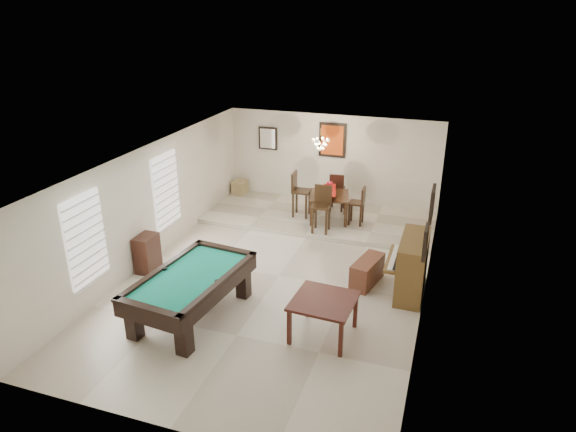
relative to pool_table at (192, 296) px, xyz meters
The scene contains 26 objects.
ground_plane 2.22m from the pool_table, 62.01° to the left, with size 6.00×9.00×0.02m, color beige.
wall_back 6.56m from the pool_table, 80.97° to the left, with size 6.00×0.04×2.60m, color silver.
wall_front 2.91m from the pool_table, 68.41° to the right, with size 6.00×0.04×2.60m, color silver.
wall_left 2.90m from the pool_table, 135.86° to the left, with size 0.04×9.00×2.60m, color silver.
wall_right 4.54m from the pool_table, 25.53° to the left, with size 0.04×9.00×2.60m, color silver.
ceiling 3.08m from the pool_table, 62.01° to the left, with size 6.00×9.00×0.04m, color white.
dining_step 5.28m from the pool_table, 78.83° to the left, with size 6.00×2.50×0.12m, color beige.
window_left_front 2.20m from the pool_table, behind, with size 0.06×1.00×1.70m, color white.
window_left_rear 3.33m from the pool_table, 127.71° to the left, with size 0.06×1.00×1.70m, color white.
pool_table is the anchor object (origin of this frame).
square_table 2.46m from the pool_table, ahead, with size 1.04×1.04×0.72m, color #35130D, non-canonical shape.
upright_piano 4.19m from the pool_table, 30.63° to the left, with size 0.80×1.42×1.18m, color brown, non-canonical shape.
piano_bench 3.61m from the pool_table, 37.77° to the left, with size 0.38×0.98×0.54m, color #5A2C1D.
apothecary_chest 2.16m from the pool_table, 144.42° to the left, with size 0.37×0.55×0.82m, color black.
dining_table 5.15m from the pool_table, 75.03° to the left, with size 0.99×0.99×0.82m, color black, non-canonical shape.
flower_vase 5.19m from the pool_table, 75.03° to the left, with size 0.15×0.15×0.25m, color red, non-canonical shape.
dining_chair_south 4.40m from the pool_table, 72.46° to the left, with size 0.43×0.43×1.16m, color black, non-canonical shape.
dining_chair_north 5.92m from the pool_table, 76.77° to the left, with size 0.39×0.39×1.05m, color black, non-canonical shape.
dining_chair_west 5.06m from the pool_table, 83.64° to the left, with size 0.44×0.44×1.20m, color black, non-canonical shape.
dining_chair_east 5.35m from the pool_table, 67.46° to the left, with size 0.37×0.37×0.99m, color black, non-canonical shape.
corner_bench 6.34m from the pool_table, 105.53° to the left, with size 0.35×0.44×0.40m, color #A08A57.
chandelier 5.52m from the pool_table, 78.73° to the left, with size 0.44×0.44×0.60m, color #FFE5B2, non-canonical shape.
back_painting 6.63m from the pool_table, 80.91° to the left, with size 0.75×0.06×0.95m, color #D84C14.
back_mirror 6.59m from the pool_table, 97.85° to the left, with size 0.55×0.06×0.65m, color white.
right_picture_upper 4.79m from the pool_table, 29.16° to the left, with size 0.06×0.55×0.65m, color slate.
right_picture_lower 4.28m from the pool_table, 13.02° to the left, with size 0.06×0.45×0.55m, color gray.
Camera 1 is at (3.24, -9.07, 5.39)m, focal length 32.00 mm.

